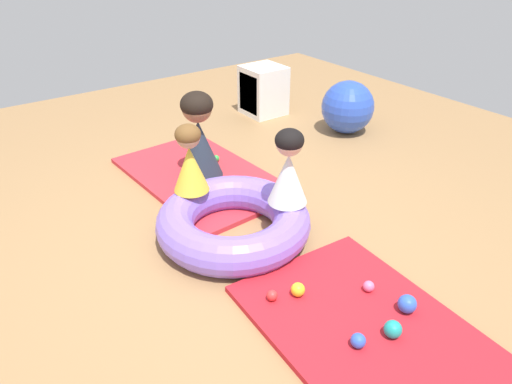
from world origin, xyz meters
name	(u,v)px	position (x,y,z in m)	size (l,w,h in m)	color
ground_plane	(234,241)	(0.00, 0.00, 0.00)	(8.00, 8.00, 0.00)	#9E7549
gym_mat_far_right	(374,336)	(1.23, 0.12, 0.02)	(1.56, 1.02, 0.04)	red
gym_mat_center_rear	(201,177)	(-0.97, 0.30, 0.02)	(1.63, 0.98, 0.04)	red
inflatable_cushion	(233,222)	(-0.04, 0.03, 0.14)	(1.11, 1.11, 0.27)	#8466E0
child_in_white	(288,168)	(0.13, 0.38, 0.54)	(0.40, 0.40, 0.55)	white
child_in_yellow	(190,159)	(-0.41, -0.09, 0.52)	(0.37, 0.37, 0.52)	yellow
adult_seated	(199,136)	(-0.97, 0.30, 0.41)	(0.55, 0.55, 0.76)	#232D3D
play_ball_blue	(358,341)	(1.23, -0.02, 0.08)	(0.08, 0.08, 0.08)	blue
play_ball_teal	(393,329)	(1.29, 0.18, 0.09)	(0.10, 0.10, 0.10)	teal
play_ball_red	(272,295)	(0.68, -0.17, 0.07)	(0.07, 0.07, 0.07)	red
play_ball_orange	(195,193)	(-0.67, 0.07, 0.07)	(0.06, 0.06, 0.06)	orange
play_ball_green	(216,158)	(-1.12, 0.55, 0.07)	(0.06, 0.06, 0.06)	green
play_ball_yellow	(298,290)	(0.74, -0.02, 0.08)	(0.09, 0.09, 0.09)	yellow
play_ball_pink	(369,286)	(0.96, 0.35, 0.07)	(0.07, 0.07, 0.07)	pink
play_ball_blue_second	(407,304)	(1.21, 0.40, 0.09)	(0.11, 0.11, 0.11)	blue
exercise_ball_large	(348,107)	(-0.99, 2.13, 0.28)	(0.56, 0.56, 0.56)	blue
storage_cube	(262,91)	(-1.98, 1.72, 0.28)	(0.44, 0.44, 0.56)	white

